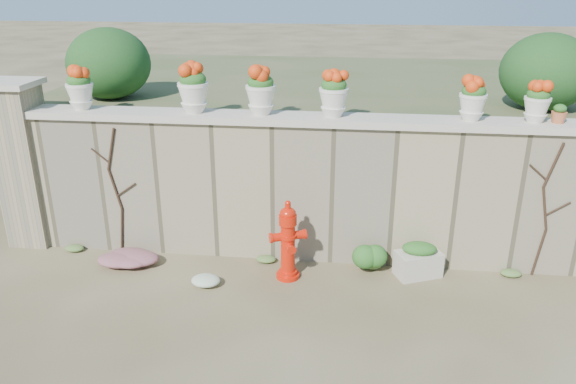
# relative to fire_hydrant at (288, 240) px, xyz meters

# --- Properties ---
(ground) EXTENTS (80.00, 80.00, 0.00)m
(ground) POSITION_rel_fire_hydrant_xyz_m (0.14, -1.12, -0.57)
(ground) COLOR #4E4127
(ground) RESTS_ON ground
(stone_wall) EXTENTS (8.00, 0.40, 2.00)m
(stone_wall) POSITION_rel_fire_hydrant_xyz_m (0.14, 0.68, 0.43)
(stone_wall) COLOR gray
(stone_wall) RESTS_ON ground
(wall_cap) EXTENTS (8.10, 0.52, 0.10)m
(wall_cap) POSITION_rel_fire_hydrant_xyz_m (0.14, 0.68, 1.48)
(wall_cap) COLOR beige
(wall_cap) RESTS_ON stone_wall
(gate_pillar) EXTENTS (0.72, 0.72, 2.48)m
(gate_pillar) POSITION_rel_fire_hydrant_xyz_m (-4.01, 0.68, 0.69)
(gate_pillar) COLOR gray
(gate_pillar) RESTS_ON ground
(raised_fill) EXTENTS (9.00, 6.00, 2.00)m
(raised_fill) POSITION_rel_fire_hydrant_xyz_m (0.14, 3.88, 0.43)
(raised_fill) COLOR #384C23
(raised_fill) RESTS_ON ground
(back_shrub_left) EXTENTS (1.30, 1.30, 1.10)m
(back_shrub_left) POSITION_rel_fire_hydrant_xyz_m (-3.06, 1.88, 1.98)
(back_shrub_left) COLOR #143814
(back_shrub_left) RESTS_ON raised_fill
(back_shrub_right) EXTENTS (1.30, 1.30, 1.10)m
(back_shrub_right) POSITION_rel_fire_hydrant_xyz_m (3.54, 1.88, 1.98)
(back_shrub_right) COLOR #143814
(back_shrub_right) RESTS_ON raised_fill
(vine_left) EXTENTS (0.60, 0.04, 1.91)m
(vine_left) POSITION_rel_fire_hydrant_xyz_m (-2.53, 0.46, 0.42)
(vine_left) COLOR black
(vine_left) RESTS_ON ground
(vine_right) EXTENTS (0.60, 0.04, 1.91)m
(vine_right) POSITION_rel_fire_hydrant_xyz_m (3.37, 0.46, 0.42)
(vine_right) COLOR black
(vine_right) RESTS_ON ground
(fire_hydrant) EXTENTS (0.49, 0.35, 1.12)m
(fire_hydrant) POSITION_rel_fire_hydrant_xyz_m (0.00, 0.00, 0.00)
(fire_hydrant) COLOR red
(fire_hydrant) RESTS_ON ground
(planter_box) EXTENTS (0.69, 0.56, 0.50)m
(planter_box) POSITION_rel_fire_hydrant_xyz_m (1.76, 0.27, -0.34)
(planter_box) COLOR beige
(planter_box) RESTS_ON ground
(green_shrub) EXTENTS (0.60, 0.54, 0.57)m
(green_shrub) POSITION_rel_fire_hydrant_xyz_m (1.15, 0.22, -0.28)
(green_shrub) COLOR #1E5119
(green_shrub) RESTS_ON ground
(magenta_clump) EXTENTS (0.93, 0.62, 0.25)m
(magenta_clump) POSITION_rel_fire_hydrant_xyz_m (-2.23, 0.03, -0.44)
(magenta_clump) COLOR #B4246E
(magenta_clump) RESTS_ON ground
(white_flowers) EXTENTS (0.52, 0.42, 0.19)m
(white_flowers) POSITION_rel_fire_hydrant_xyz_m (-1.04, -0.34, -0.47)
(white_flowers) COLOR white
(white_flowers) RESTS_ON ground
(urn_pot_0) EXTENTS (0.37, 0.37, 0.58)m
(urn_pot_0) POSITION_rel_fire_hydrant_xyz_m (-2.99, 0.68, 1.82)
(urn_pot_0) COLOR silver
(urn_pot_0) RESTS_ON wall_cap
(urn_pot_1) EXTENTS (0.42, 0.42, 0.66)m
(urn_pot_1) POSITION_rel_fire_hydrant_xyz_m (-1.37, 0.68, 1.86)
(urn_pot_1) COLOR silver
(urn_pot_1) RESTS_ON wall_cap
(urn_pot_2) EXTENTS (0.40, 0.40, 0.63)m
(urn_pot_2) POSITION_rel_fire_hydrant_xyz_m (-0.45, 0.68, 1.85)
(urn_pot_2) COLOR silver
(urn_pot_2) RESTS_ON wall_cap
(urn_pot_3) EXTENTS (0.39, 0.39, 0.61)m
(urn_pot_3) POSITION_rel_fire_hydrant_xyz_m (0.53, 0.68, 1.83)
(urn_pot_3) COLOR silver
(urn_pot_3) RESTS_ON wall_cap
(urn_pot_4) EXTENTS (0.35, 0.35, 0.56)m
(urn_pot_4) POSITION_rel_fire_hydrant_xyz_m (2.31, 0.68, 1.81)
(urn_pot_4) COLOR silver
(urn_pot_4) RESTS_ON wall_cap
(urn_pot_5) EXTENTS (0.33, 0.33, 0.52)m
(urn_pot_5) POSITION_rel_fire_hydrant_xyz_m (3.11, 0.68, 1.79)
(urn_pot_5) COLOR silver
(urn_pot_5) RESTS_ON wall_cap
(terracotta_pot) EXTENTS (0.20, 0.20, 0.23)m
(terracotta_pot) POSITION_rel_fire_hydrant_xyz_m (3.40, 0.68, 1.64)
(terracotta_pot) COLOR #B45E37
(terracotta_pot) RESTS_ON wall_cap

